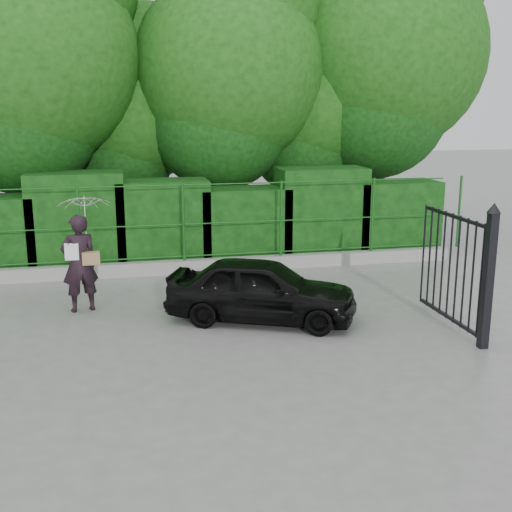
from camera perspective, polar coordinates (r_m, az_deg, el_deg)
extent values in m
plane|color=gray|center=(10.69, -5.95, -7.71)|extent=(80.00, 80.00, 0.00)
cube|color=#9E9E99|center=(14.92, -7.89, -1.03)|extent=(14.00, 0.25, 0.30)
cylinder|color=#155116|center=(14.69, -15.43, 2.58)|extent=(0.06, 0.06, 1.80)
cylinder|color=#155116|center=(14.73, -6.47, 3.01)|extent=(0.06, 0.06, 1.80)
cylinder|color=#155116|center=(15.13, 2.24, 3.36)|extent=(0.06, 0.06, 1.80)
cylinder|color=#155116|center=(15.85, 10.34, 3.61)|extent=(0.06, 0.06, 1.80)
cylinder|color=#155116|center=(16.86, 17.60, 3.78)|extent=(0.06, 0.06, 1.80)
cylinder|color=#155116|center=(14.86, -7.92, -0.10)|extent=(13.60, 0.03, 0.03)
cylinder|color=#155116|center=(14.71, -8.01, 2.75)|extent=(13.60, 0.03, 0.03)
cylinder|color=#155116|center=(14.57, -8.13, 6.23)|extent=(13.60, 0.03, 0.03)
cube|color=black|center=(15.69, -15.60, 3.03)|extent=(2.20, 1.20, 2.29)
cube|color=black|center=(15.71, -8.28, 2.97)|extent=(2.20, 1.20, 2.06)
cube|color=black|center=(15.99, -1.09, 2.85)|extent=(2.20, 1.20, 1.82)
cube|color=black|center=(16.45, 5.77, 3.88)|extent=(2.20, 1.20, 2.27)
cube|color=black|center=(17.19, 12.13, 3.41)|extent=(2.20, 1.20, 1.88)
cylinder|color=black|center=(17.31, -18.87, 7.43)|extent=(0.36, 0.36, 4.50)
sphere|color=#14470F|center=(17.27, -19.56, 16.36)|extent=(5.40, 5.40, 5.40)
cylinder|color=black|center=(18.56, -10.56, 6.34)|extent=(0.36, 0.36, 3.25)
sphere|color=#14470F|center=(18.43, -10.82, 12.36)|extent=(3.90, 3.90, 3.90)
cylinder|color=black|center=(17.77, -2.37, 7.86)|extent=(0.36, 0.36, 4.25)
sphere|color=#14470F|center=(17.70, -2.45, 16.11)|extent=(5.10, 5.10, 5.10)
cylinder|color=black|center=(19.06, 4.76, 7.07)|extent=(0.36, 0.36, 3.50)
sphere|color=#14470F|center=(18.95, 4.88, 13.40)|extent=(4.20, 4.20, 4.20)
cylinder|color=black|center=(19.31, 10.90, 8.82)|extent=(0.36, 0.36, 4.75)
sphere|color=#14470F|center=(19.30, 11.29, 17.28)|extent=(5.70, 5.70, 5.70)
cube|color=black|center=(10.73, 19.91, -2.19)|extent=(0.14, 0.14, 2.20)
cone|color=black|center=(10.49, 20.42, 4.03)|extent=(0.22, 0.22, 0.16)
cube|color=black|center=(11.95, 16.65, -5.16)|extent=(0.05, 2.00, 0.06)
cube|color=black|center=(11.52, 17.25, 3.37)|extent=(0.05, 2.00, 0.06)
cylinder|color=black|center=(10.91, 19.34, -2.17)|extent=(0.04, 0.04, 1.90)
cylinder|color=black|center=(11.11, 18.67, -1.84)|extent=(0.04, 0.04, 1.90)
cylinder|color=black|center=(11.32, 18.03, -1.52)|extent=(0.04, 0.04, 1.90)
cylinder|color=black|center=(11.53, 17.42, -1.21)|extent=(0.04, 0.04, 1.90)
cylinder|color=black|center=(11.74, 16.83, -0.91)|extent=(0.04, 0.04, 1.90)
cylinder|color=black|center=(11.95, 16.25, -0.62)|extent=(0.04, 0.04, 1.90)
cylinder|color=black|center=(12.17, 15.70, -0.35)|extent=(0.04, 0.04, 1.90)
cylinder|color=black|center=(12.38, 15.17, -0.08)|extent=(0.04, 0.04, 1.90)
cylinder|color=black|center=(12.60, 14.65, 0.18)|extent=(0.04, 0.04, 1.90)
imported|color=black|center=(12.43, -15.41, -0.62)|extent=(0.77, 0.61, 1.86)
imported|color=white|center=(12.30, -14.94, 3.19)|extent=(0.96, 0.98, 0.88)
cube|color=#957548|center=(12.31, -14.44, -0.18)|extent=(0.32, 0.15, 0.24)
cube|color=white|center=(12.26, -16.07, 0.36)|extent=(0.25, 0.02, 0.32)
imported|color=black|center=(11.54, 0.50, -2.99)|extent=(3.67, 2.62, 1.16)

